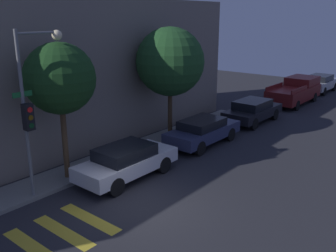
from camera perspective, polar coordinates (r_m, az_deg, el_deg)
ground_plane at (r=13.10m, az=-3.91°, el=-12.23°), size 60.00×60.00×0.00m
sidewalk at (r=15.87m, az=-14.74°, el=-7.12°), size 26.00×1.73×0.14m
building_row at (r=18.48m, az=-23.42°, el=6.65°), size 26.00×6.00×7.10m
crosswalk at (r=11.94m, az=-17.74°, el=-16.13°), size 3.48×2.60×0.00m
traffic_light_pole at (r=13.39m, az=-19.82°, el=4.27°), size 2.04×0.56×5.88m
sedan_near_corner at (r=14.98m, az=-6.31°, el=-5.32°), size 4.33×1.76×1.38m
sedan_middle at (r=18.85m, az=5.33°, el=-0.71°), size 4.44×1.77×1.34m
sedan_far_end at (r=23.29m, az=12.76°, el=2.34°), size 4.50×1.85×1.38m
pickup_truck at (r=29.26m, az=18.82°, el=5.10°), size 5.55×2.11×1.82m
sedan_tail_of_row at (r=34.41m, az=22.16°, el=6.10°), size 4.38×1.79×1.46m
tree_near_corner at (r=14.41m, az=-16.17°, el=6.90°), size 2.67×2.67×5.39m
tree_midblock at (r=18.75m, az=0.33°, el=9.74°), size 3.41×3.41×5.79m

